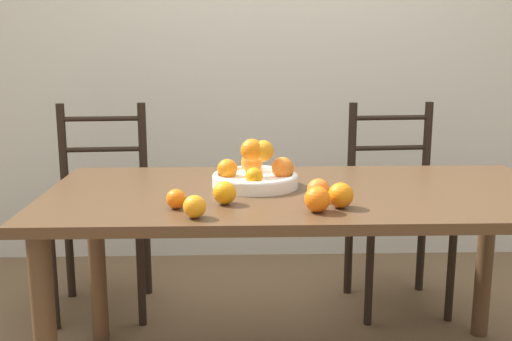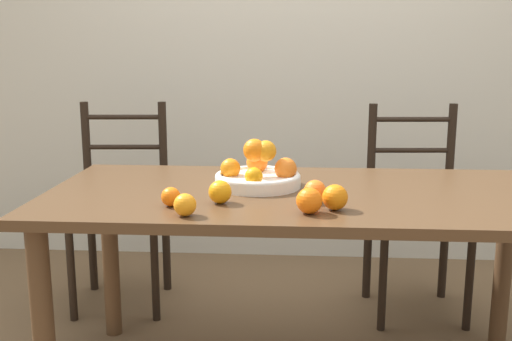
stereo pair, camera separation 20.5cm
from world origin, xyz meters
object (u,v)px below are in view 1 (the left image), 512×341
at_px(orange_loose_3, 341,195).
at_px(orange_loose_4, 195,207).
at_px(fruit_bowl, 256,174).
at_px(orange_loose_1, 176,199).
at_px(orange_loose_0, 317,199).
at_px(orange_loose_2, 225,193).
at_px(chair_right, 396,212).
at_px(chair_left, 102,215).
at_px(orange_loose_5, 318,190).

height_order(orange_loose_3, orange_loose_4, orange_loose_3).
relative_size(fruit_bowl, orange_loose_1, 5.00).
height_order(fruit_bowl, orange_loose_0, fruit_bowl).
relative_size(orange_loose_2, chair_right, 0.08).
bearing_deg(orange_loose_4, orange_loose_3, 12.50).
relative_size(fruit_bowl, orange_loose_4, 4.51).
xyz_separation_m(orange_loose_4, chair_left, (-0.51, 1.04, -0.32)).
bearing_deg(orange_loose_2, chair_left, 124.14).
distance_m(orange_loose_1, chair_right, 1.37).
bearing_deg(orange_loose_5, orange_loose_2, -173.63).
height_order(orange_loose_0, chair_right, chair_right).
distance_m(orange_loose_1, orange_loose_5, 0.46).
bearing_deg(orange_loose_1, orange_loose_4, -58.61).
xyz_separation_m(chair_left, chair_right, (1.40, 0.00, 0.00)).
distance_m(orange_loose_4, orange_loose_5, 0.43).
distance_m(orange_loose_0, orange_loose_4, 0.37).
height_order(fruit_bowl, orange_loose_5, fruit_bowl).
height_order(orange_loose_3, orange_loose_5, orange_loose_3).
bearing_deg(orange_loose_4, chair_right, 49.41).
xyz_separation_m(orange_loose_2, chair_left, (-0.60, 0.88, -0.32)).
xyz_separation_m(orange_loose_2, chair_right, (0.80, 0.88, -0.32)).
relative_size(orange_loose_0, orange_loose_5, 1.08).
xyz_separation_m(orange_loose_0, orange_loose_2, (-0.28, 0.10, -0.00)).
relative_size(orange_loose_3, orange_loose_5, 1.09).
bearing_deg(orange_loose_4, chair_left, 116.31).
distance_m(orange_loose_4, chair_left, 1.20).
height_order(chair_left, chair_right, same).
height_order(orange_loose_2, chair_right, chair_right).
bearing_deg(fruit_bowl, orange_loose_0, -63.09).
relative_size(fruit_bowl, orange_loose_0, 3.86).
xyz_separation_m(orange_loose_3, orange_loose_4, (-0.45, -0.10, -0.01)).
xyz_separation_m(fruit_bowl, orange_loose_0, (0.18, -0.35, -0.01)).
distance_m(fruit_bowl, chair_right, 1.00).
xyz_separation_m(fruit_bowl, orange_loose_1, (-0.26, -0.29, -0.02)).
bearing_deg(chair_left, chair_right, -4.27).
xyz_separation_m(orange_loose_2, orange_loose_5, (0.31, 0.03, -0.00)).
relative_size(orange_loose_2, orange_loose_5, 1.02).
xyz_separation_m(fruit_bowl, orange_loose_4, (-0.19, -0.40, -0.01)).
bearing_deg(chair_right, chair_left, 175.79).
bearing_deg(orange_loose_2, chair_right, 47.69).
distance_m(orange_loose_4, chair_right, 1.40).
xyz_separation_m(fruit_bowl, orange_loose_5, (0.20, -0.21, -0.01)).
bearing_deg(chair_left, orange_loose_2, -60.13).
height_order(orange_loose_1, chair_left, chair_left).
xyz_separation_m(fruit_bowl, chair_left, (-0.70, 0.63, -0.33)).
relative_size(orange_loose_0, orange_loose_3, 1.00).
bearing_deg(orange_loose_5, orange_loose_3, -56.50).
distance_m(orange_loose_2, chair_right, 1.23).
distance_m(orange_loose_1, orange_loose_3, 0.51).
distance_m(orange_loose_0, chair_right, 1.16).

